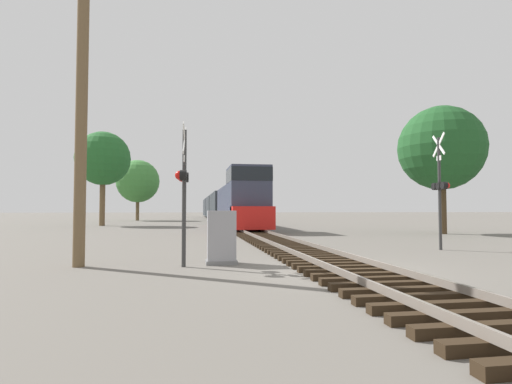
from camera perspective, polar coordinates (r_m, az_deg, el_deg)
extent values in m
plane|color=#666059|center=(11.32, 12.08, -10.80)|extent=(400.00, 400.00, 0.00)
cube|color=black|center=(6.43, 31.63, -16.23)|extent=(2.60, 0.22, 0.16)
cube|color=black|center=(6.89, 28.25, -15.36)|extent=(2.60, 0.22, 0.16)
cube|color=black|center=(7.36, 25.32, -14.55)|extent=(2.60, 0.22, 0.16)
cube|color=black|center=(7.86, 22.76, -13.81)|extent=(2.60, 0.22, 0.16)
cube|color=black|center=(8.36, 20.53, -13.14)|extent=(2.60, 0.22, 0.16)
cube|color=black|center=(8.88, 18.56, -12.53)|extent=(2.60, 0.22, 0.16)
cube|color=black|center=(9.41, 16.82, -11.98)|extent=(2.60, 0.22, 0.16)
cube|color=black|center=(9.95, 15.27, -11.48)|extent=(2.60, 0.22, 0.16)
cube|color=black|center=(10.49, 13.89, -11.02)|extent=(2.60, 0.22, 0.16)
cube|color=black|center=(11.04, 12.65, -10.60)|extent=(2.60, 0.22, 0.16)
cube|color=black|center=(11.59, 11.52, -10.22)|extent=(2.60, 0.22, 0.16)
cube|color=black|center=(12.15, 10.51, -9.87)|extent=(2.60, 0.22, 0.16)
cube|color=black|center=(12.71, 9.58, -9.54)|extent=(2.60, 0.22, 0.16)
cube|color=black|center=(13.28, 8.74, -9.25)|extent=(2.60, 0.22, 0.16)
cube|color=black|center=(13.85, 7.96, -8.97)|extent=(2.60, 0.22, 0.16)
cube|color=black|center=(14.42, 7.25, -8.72)|extent=(2.60, 0.22, 0.16)
cube|color=black|center=(14.99, 6.59, -8.48)|extent=(2.60, 0.22, 0.16)
cube|color=black|center=(15.56, 5.99, -8.26)|extent=(2.60, 0.22, 0.16)
cube|color=black|center=(16.14, 5.42, -8.05)|extent=(2.60, 0.22, 0.16)
cube|color=black|center=(16.72, 4.90, -7.86)|extent=(2.60, 0.22, 0.16)
cube|color=black|center=(17.30, 4.41, -7.68)|extent=(2.60, 0.22, 0.16)
cube|color=black|center=(17.88, 3.95, -7.51)|extent=(2.60, 0.22, 0.16)
cube|color=black|center=(18.46, 3.52, -7.36)|extent=(2.60, 0.22, 0.16)
cube|color=black|center=(19.05, 3.12, -7.21)|extent=(2.60, 0.22, 0.16)
cube|color=black|center=(19.63, 2.75, -7.07)|extent=(2.60, 0.22, 0.16)
cube|color=black|center=(20.22, 2.39, -6.94)|extent=(2.60, 0.22, 0.16)
cube|color=black|center=(20.80, 2.06, -6.81)|extent=(2.60, 0.22, 0.16)
cube|color=black|center=(21.39, 1.74, -6.69)|extent=(2.60, 0.22, 0.16)
cube|color=black|center=(21.98, 1.44, -6.58)|extent=(2.60, 0.22, 0.16)
cube|color=black|center=(22.57, 1.16, -6.47)|extent=(2.60, 0.22, 0.16)
cube|color=black|center=(23.16, 0.89, -6.37)|extent=(2.60, 0.22, 0.16)
cube|color=black|center=(23.75, 0.63, -6.28)|extent=(2.60, 0.22, 0.16)
cube|color=black|center=(24.34, 0.39, -6.18)|extent=(2.60, 0.22, 0.16)
cube|color=black|center=(24.93, 0.16, -6.10)|extent=(2.60, 0.22, 0.16)
cube|color=black|center=(25.52, -0.06, -6.01)|extent=(2.60, 0.22, 0.16)
cube|color=black|center=(26.11, -0.27, -5.93)|extent=(2.60, 0.22, 0.16)
cube|color=black|center=(26.70, -0.47, -5.86)|extent=(2.60, 0.22, 0.16)
cube|color=black|center=(27.29, -0.67, -5.78)|extent=(2.60, 0.22, 0.16)
cube|color=black|center=(27.89, -0.85, -5.71)|extent=(2.60, 0.22, 0.16)
cube|color=black|center=(28.48, -1.03, -5.64)|extent=(2.60, 0.22, 0.16)
cube|color=black|center=(29.07, -1.20, -5.58)|extent=(2.60, 0.22, 0.16)
cube|color=black|center=(29.67, -1.36, -5.52)|extent=(2.60, 0.22, 0.16)
cube|color=black|center=(30.26, -1.52, -5.46)|extent=(2.60, 0.22, 0.16)
cube|color=slate|center=(11.06, 8.55, -9.81)|extent=(0.07, 160.00, 0.15)
cube|color=slate|center=(11.57, 15.42, -9.42)|extent=(0.07, 160.00, 0.15)
cube|color=#33384C|center=(38.15, -3.12, -1.92)|extent=(2.40, 13.28, 3.43)
cube|color=#33384C|center=(28.93, -1.16, -0.79)|extent=(2.82, 4.17, 4.39)
cube|color=black|center=(29.02, -1.16, 2.30)|extent=(2.85, 4.22, 0.97)
cube|color=red|center=(26.86, -0.54, -3.70)|extent=(2.82, 1.90, 1.54)
cube|color=red|center=(35.34, -2.64, -4.46)|extent=(2.87, 18.60, 0.24)
cube|color=black|center=(29.22, -1.24, -4.74)|extent=(1.58, 2.20, 1.00)
cube|color=black|center=(41.47, -3.62, -4.07)|extent=(1.58, 2.20, 1.00)
cube|color=#2D3338|center=(53.81, -4.90, -2.04)|extent=(2.68, 14.89, 3.51)
cube|color=black|center=(49.00, -4.48, -3.88)|extent=(1.58, 2.20, 0.90)
cube|color=black|center=(58.65, -5.27, -3.65)|extent=(1.58, 2.20, 0.90)
cube|color=#2D3338|center=(70.31, -5.92, -2.14)|extent=(2.68, 14.89, 3.51)
cube|color=black|center=(65.49, -5.68, -3.52)|extent=(1.58, 2.20, 0.90)
cube|color=black|center=(75.15, -6.14, -3.39)|extent=(1.58, 2.20, 0.90)
cube|color=#2D3338|center=(86.82, -6.55, -2.20)|extent=(2.68, 14.89, 3.51)
cube|color=black|center=(81.99, -6.40, -3.31)|extent=(1.58, 2.20, 0.90)
cube|color=black|center=(91.66, -6.69, -3.22)|extent=(1.58, 2.20, 0.90)
cylinder|color=#333333|center=(11.68, -10.23, -0.83)|extent=(0.12, 0.12, 3.96)
cube|color=white|center=(11.85, -10.17, 7.31)|extent=(0.09, 0.93, 0.93)
cube|color=white|center=(11.85, -10.17, 7.31)|extent=(0.09, 0.93, 0.93)
cube|color=black|center=(11.72, -10.21, 2.21)|extent=(0.12, 0.86, 0.06)
cylinder|color=black|center=(12.06, -10.07, 2.07)|extent=(0.20, 0.31, 0.30)
sphere|color=red|center=(12.07, -10.54, 2.07)|extent=(0.26, 0.26, 0.26)
cylinder|color=black|center=(11.37, -10.35, 2.35)|extent=(0.20, 0.31, 0.30)
sphere|color=red|center=(11.38, -10.86, 2.35)|extent=(0.26, 0.26, 0.26)
cube|color=white|center=(11.77, -10.19, 4.67)|extent=(0.05, 0.32, 0.20)
cylinder|color=#333333|center=(17.93, 24.75, -0.18)|extent=(0.12, 0.12, 4.60)
cube|color=white|center=(18.11, 24.64, 6.15)|extent=(0.10, 0.93, 0.93)
cube|color=white|center=(18.11, 24.64, 6.15)|extent=(0.10, 0.93, 0.93)
cube|color=black|center=(17.94, 24.74, 0.78)|extent=(0.13, 0.86, 0.06)
cylinder|color=black|center=(17.64, 25.29, 0.84)|extent=(0.20, 0.31, 0.30)
sphere|color=red|center=(17.69, 25.57, 0.84)|extent=(0.26, 0.26, 0.26)
cylinder|color=black|center=(17.94, 24.74, 0.78)|extent=(0.20, 0.31, 0.30)
sphere|color=red|center=(17.99, 25.01, 0.78)|extent=(0.26, 0.26, 0.26)
cylinder|color=black|center=(18.25, 24.20, 0.72)|extent=(0.20, 0.31, 0.30)
sphere|color=red|center=(18.30, 24.47, 0.72)|extent=(0.26, 0.26, 0.26)
cube|color=white|center=(18.04, 24.67, 4.42)|extent=(0.06, 0.32, 0.20)
cube|color=slate|center=(12.26, -4.98, -9.92)|extent=(0.93, 0.71, 0.12)
cube|color=#939399|center=(12.18, -4.96, -6.17)|extent=(0.84, 0.65, 1.49)
cylinder|color=brown|center=(12.98, -23.64, 12.04)|extent=(0.33, 0.33, 9.72)
cylinder|color=#473521|center=(29.57, 25.08, -1.48)|extent=(0.51, 0.51, 4.10)
sphere|color=#1E5123|center=(29.86, 24.95, 5.73)|extent=(5.66, 5.66, 5.66)
cylinder|color=brown|center=(42.93, -21.10, -1.08)|extent=(0.54, 0.54, 5.16)
sphere|color=#236028|center=(43.23, -21.01, 4.50)|extent=(5.41, 5.41, 5.41)
cylinder|color=brown|center=(60.85, -16.57, -2.10)|extent=(0.49, 0.49, 3.90)
sphere|color=#3D7F38|center=(60.99, -16.53, 1.49)|extent=(6.24, 6.24, 6.24)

